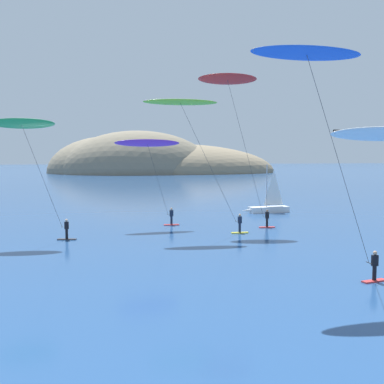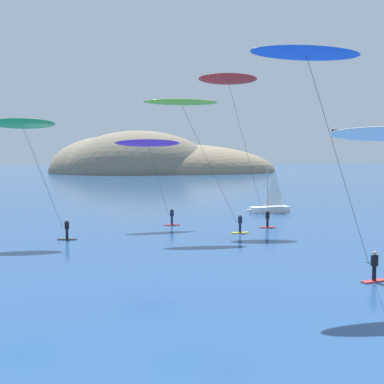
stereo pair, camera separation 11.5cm
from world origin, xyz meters
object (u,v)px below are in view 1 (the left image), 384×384
object	(u,v)px
kitesurfer_lime	(185,112)
sailboat_near	(266,207)
kitesurfer_blue	(312,71)
kitesurfer_purple	(149,149)
kitesurfer_green	(25,132)
kitesurfer_red	(230,89)

from	to	relation	value
kitesurfer_lime	sailboat_near	bearing A→B (deg)	49.42
kitesurfer_blue	kitesurfer_purple	xyz separation A→B (m)	(-6.80, 22.18, -3.86)
kitesurfer_green	kitesurfer_red	bearing A→B (deg)	12.87
sailboat_near	kitesurfer_green	xyz separation A→B (m)	(-24.57, -14.67, 8.00)
kitesurfer_red	kitesurfer_green	distance (m)	18.46
sailboat_near	kitesurfer_lime	xyz separation A→B (m)	(-11.70, -13.66, 9.87)
sailboat_near	kitesurfer_blue	xyz separation A→B (m)	(-7.56, -30.55, 10.59)
kitesurfer_red	kitesurfer_purple	bearing A→B (deg)	162.51
sailboat_near	kitesurfer_green	size ratio (longest dim) A/B	0.61
kitesurfer_lime	kitesurfer_green	world-z (taller)	kitesurfer_lime
kitesurfer_lime	kitesurfer_green	size ratio (longest dim) A/B	1.18
sailboat_near	kitesurfer_purple	distance (m)	17.93
kitesurfer_blue	kitesurfer_red	world-z (taller)	kitesurfer_red
kitesurfer_lime	kitesurfer_red	world-z (taller)	kitesurfer_red
kitesurfer_red	kitesurfer_purple	size ratio (longest dim) A/B	1.71
kitesurfer_purple	sailboat_near	bearing A→B (deg)	30.22
kitesurfer_blue	kitesurfer_lime	size ratio (longest dim) A/B	1.07
kitesurfer_red	kitesurfer_purple	world-z (taller)	kitesurfer_red
kitesurfer_purple	kitesurfer_green	xyz separation A→B (m)	(-10.20, -6.30, 1.27)
kitesurfer_blue	kitesurfer_green	world-z (taller)	kitesurfer_blue
kitesurfer_green	kitesurfer_purple	bearing A→B (deg)	31.69
sailboat_near	kitesurfer_lime	distance (m)	20.52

